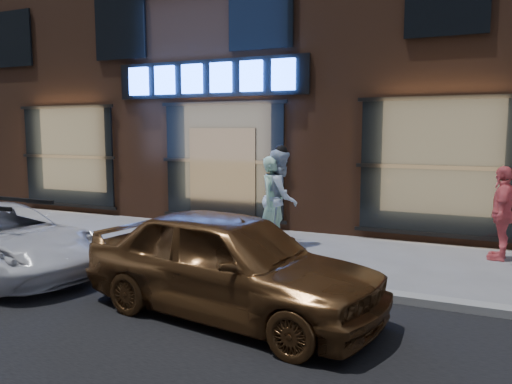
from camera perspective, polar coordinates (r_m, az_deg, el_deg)
ground at (r=9.25m, az=-15.33°, el=-7.91°), size 90.00×90.00×0.00m
curb at (r=9.24m, az=-15.34°, el=-7.55°), size 60.00×0.25×0.12m
storefront_building at (r=16.17m, az=3.12°, el=17.05°), size 30.20×8.28×10.30m
man_bowtie at (r=10.12m, az=1.99°, el=-1.09°), size 0.55×0.73×1.83m
man_cap at (r=10.21m, az=2.79°, el=-0.63°), size 0.92×1.09×1.97m
passerby at (r=10.09m, az=26.31°, el=-2.17°), size 0.53×1.05×1.72m
gold_sedan at (r=6.39m, az=-3.02°, el=-8.09°), size 4.22×2.23×1.37m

